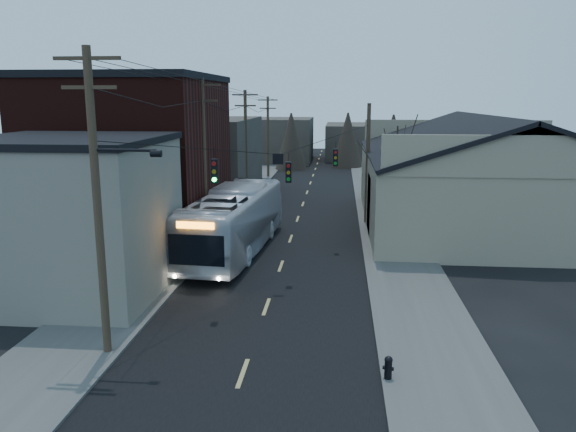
% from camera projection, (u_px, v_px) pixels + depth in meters
% --- Properties ---
extents(ground, '(160.00, 160.00, 0.00)m').
position_uv_depth(ground, '(231.00, 406.00, 16.46)').
color(ground, black).
rests_on(ground, ground).
extents(road_surface, '(9.00, 110.00, 0.02)m').
position_uv_depth(road_surface, '(301.00, 209.00, 45.69)').
color(road_surface, black).
rests_on(road_surface, ground).
extents(sidewalk_left, '(4.00, 110.00, 0.12)m').
position_uv_depth(sidewalk_left, '(223.00, 207.00, 46.26)').
color(sidewalk_left, '#474744').
rests_on(sidewalk_left, ground).
extents(sidewalk_right, '(4.00, 110.00, 0.12)m').
position_uv_depth(sidewalk_right, '(382.00, 209.00, 45.09)').
color(sidewalk_right, '#474744').
rests_on(sidewalk_right, ground).
extents(building_clapboard, '(8.00, 8.00, 7.00)m').
position_uv_depth(building_clapboard, '(71.00, 219.00, 25.31)').
color(building_clapboard, slate).
rests_on(building_clapboard, ground).
extents(building_brick, '(10.00, 12.00, 10.00)m').
position_uv_depth(building_brick, '(135.00, 159.00, 35.81)').
color(building_brick, black).
rests_on(building_brick, ground).
extents(building_left_far, '(9.00, 14.00, 7.00)m').
position_uv_depth(building_left_far, '(203.00, 157.00, 51.66)').
color(building_left_far, '#37322C').
rests_on(building_left_far, ground).
extents(warehouse, '(16.16, 20.60, 7.73)m').
position_uv_depth(warehouse, '(482.00, 188.00, 39.09)').
color(warehouse, gray).
rests_on(warehouse, ground).
extents(building_far_left, '(10.00, 12.00, 6.00)m').
position_uv_depth(building_far_left, '(276.00, 140.00, 79.70)').
color(building_far_left, '#37322C').
rests_on(building_far_left, ground).
extents(building_far_right, '(12.00, 14.00, 5.00)m').
position_uv_depth(building_far_right, '(367.00, 141.00, 83.51)').
color(building_far_right, '#37322C').
rests_on(building_far_right, ground).
extents(bare_tree, '(0.40, 0.40, 7.20)m').
position_uv_depth(bare_tree, '(395.00, 185.00, 34.62)').
color(bare_tree, black).
rests_on(bare_tree, ground).
extents(utility_lines, '(11.24, 45.28, 10.50)m').
position_uv_depth(utility_lines, '(252.00, 155.00, 39.24)').
color(utility_lines, '#382B1E').
rests_on(utility_lines, ground).
extents(bus, '(4.21, 13.62, 3.73)m').
position_uv_depth(bus, '(234.00, 221.00, 32.45)').
color(bus, silver).
rests_on(bus, ground).
extents(parked_car, '(1.84, 4.56, 1.47)m').
position_uv_depth(parked_car, '(243.00, 206.00, 43.12)').
color(parked_car, '#ACAEB4').
rests_on(parked_car, ground).
extents(fire_hydrant, '(0.37, 0.26, 0.76)m').
position_uv_depth(fire_hydrant, '(388.00, 367.00, 17.77)').
color(fire_hydrant, black).
rests_on(fire_hydrant, sidewalk_right).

